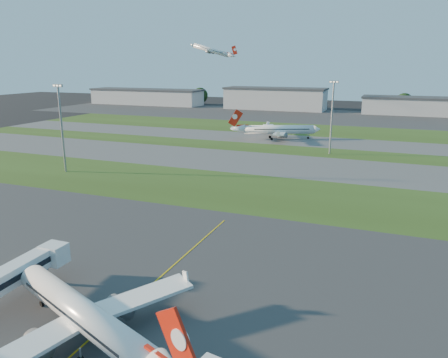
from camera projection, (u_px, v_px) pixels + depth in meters
The scene contains 21 objects.
ground at pixel (120, 282), 65.10m from camera, with size 700.00×700.00×0.00m, color black.
apron_near at pixel (120, 282), 65.10m from camera, with size 300.00×70.00×0.01m, color #333335.
grass_strip_a at pixel (238, 190), 111.86m from camera, with size 300.00×34.00×0.01m, color #314617.
taxiway_a at pixel (272, 164), 141.53m from camera, with size 300.00×32.00×0.01m, color #515154.
grass_strip_b at pixel (290, 150), 164.01m from camera, with size 300.00×18.00×0.01m, color #314617.
taxiway_b at pixel (302, 141), 183.80m from camera, with size 300.00×26.00×0.01m, color #515154.
grass_strip_c at pixel (316, 130), 213.47m from camera, with size 300.00×40.00×0.01m, color #314617.
apron_far at pixel (333, 117), 267.43m from camera, with size 400.00×80.00×0.01m, color #333335.
yellow_line at pixel (149, 288), 63.33m from camera, with size 0.25×60.00×0.02m, color gold.
airliner_parked at pixel (85, 316), 49.69m from camera, with size 31.16×26.45×10.27m.
airliner_taxiing at pixel (278, 130), 187.02m from camera, with size 34.39×29.27×11.46m.
airliner_departing at pixel (211, 50), 283.12m from camera, with size 29.17×24.55×9.15m.
light_mast_west at pixel (61, 122), 127.57m from camera, with size 3.20×0.70×25.80m.
light_mast_centre at pixel (332, 113), 153.10m from camera, with size 3.20×0.70×25.80m.
hangar_far_west at pixel (147, 97), 346.03m from camera, with size 91.80×23.00×12.20m.
hangar_west at pixel (275, 98), 308.41m from camera, with size 71.40×23.00×15.20m.
hangar_east at pixel (430, 106), 273.45m from camera, with size 81.60×23.00×11.20m.
tree_far_west at pixel (114, 94), 371.82m from camera, with size 11.00×11.00×12.00m.
tree_west at pixel (200, 95), 345.08m from camera, with size 12.10×12.10×13.20m.
tree_mid_west at pixel (313, 101), 309.90m from camera, with size 9.90×9.90×10.80m.
tree_mid_east at pixel (404, 102), 291.06m from camera, with size 11.55×11.55×12.60m.
Camera 1 is at (36.15, -49.17, 31.49)m, focal length 35.00 mm.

